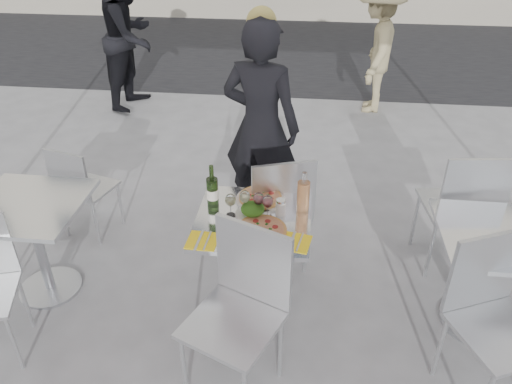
# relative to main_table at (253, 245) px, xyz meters

# --- Properties ---
(ground) EXTENTS (80.00, 80.00, 0.00)m
(ground) POSITION_rel_main_table_xyz_m (0.00, 0.00, -0.54)
(ground) COLOR slate
(street_asphalt) EXTENTS (24.00, 5.00, 0.00)m
(street_asphalt) POSITION_rel_main_table_xyz_m (0.00, 6.50, -0.54)
(street_asphalt) COLOR black
(street_asphalt) RESTS_ON ground
(main_table) EXTENTS (0.72, 0.72, 0.75)m
(main_table) POSITION_rel_main_table_xyz_m (0.00, 0.00, 0.00)
(main_table) COLOR #B7BABF
(main_table) RESTS_ON ground
(side_table_left) EXTENTS (0.72, 0.72, 0.75)m
(side_table_left) POSITION_rel_main_table_xyz_m (-1.50, 0.00, 0.00)
(side_table_left) COLOR #B7BABF
(side_table_left) RESTS_ON ground
(side_table_right) EXTENTS (0.72, 0.72, 0.75)m
(side_table_right) POSITION_rel_main_table_xyz_m (1.50, 0.00, 0.00)
(side_table_right) COLOR #B7BABF
(side_table_right) RESTS_ON ground
(chair_far) EXTENTS (0.57, 0.58, 0.98)m
(chair_far) POSITION_rel_main_table_xyz_m (0.13, 0.43, 0.04)
(chair_far) COLOR silver
(chair_far) RESTS_ON ground
(chair_near) EXTENTS (0.62, 0.62, 1.02)m
(chair_near) POSITION_rel_main_table_xyz_m (0.01, -0.57, 0.07)
(chair_near) COLOR silver
(chair_near) RESTS_ON ground
(side_chair_lfar) EXTENTS (0.47, 0.48, 0.83)m
(side_chair_lfar) POSITION_rel_main_table_xyz_m (-1.48, 0.67, -0.05)
(side_chair_lfar) COLOR silver
(side_chair_lfar) RESTS_ON ground
(side_chair_rfar) EXTENTS (0.52, 0.53, 1.02)m
(side_chair_rfar) POSITION_rel_main_table_xyz_m (1.44, 0.56, 0.07)
(side_chair_rfar) COLOR silver
(side_chair_rfar) RESTS_ON ground
(side_chair_rnear) EXTENTS (0.60, 0.61, 1.00)m
(side_chair_rnear) POSITION_rel_main_table_xyz_m (1.36, -0.46, 0.05)
(side_chair_rnear) COLOR silver
(side_chair_rnear) RESTS_ON ground
(woman_diner) EXTENTS (0.73, 0.57, 1.76)m
(woman_diner) POSITION_rel_main_table_xyz_m (-0.07, 1.08, 0.34)
(woman_diner) COLOR black
(woman_diner) RESTS_ON ground
(pedestrian_a) EXTENTS (0.82, 0.97, 1.80)m
(pedestrian_a) POSITION_rel_main_table_xyz_m (-1.98, 3.56, 0.36)
(pedestrian_a) COLOR black
(pedestrian_a) RESTS_ON ground
(pedestrian_b) EXTENTS (0.72, 1.09, 1.58)m
(pedestrian_b) POSITION_rel_main_table_xyz_m (1.09, 3.74, 0.25)
(pedestrian_b) COLOR tan
(pedestrian_b) RESTS_ON ground
(pizza_near) EXTENTS (0.31, 0.31, 0.02)m
(pizza_near) POSITION_rel_main_table_xyz_m (0.06, -0.13, 0.22)
(pizza_near) COLOR tan
(pizza_near) RESTS_ON main_table
(pizza_far) EXTENTS (0.32, 0.32, 0.03)m
(pizza_far) POSITION_rel_main_table_xyz_m (0.02, 0.21, 0.23)
(pizza_far) COLOR white
(pizza_far) RESTS_ON main_table
(salad_plate) EXTENTS (0.22, 0.22, 0.09)m
(salad_plate) POSITION_rel_main_table_xyz_m (-0.01, 0.04, 0.25)
(salad_plate) COLOR white
(salad_plate) RESTS_ON main_table
(wine_bottle) EXTENTS (0.07, 0.08, 0.29)m
(wine_bottle) POSITION_rel_main_table_xyz_m (-0.28, 0.11, 0.32)
(wine_bottle) COLOR #2C4A1B
(wine_bottle) RESTS_ON main_table
(carafe) EXTENTS (0.08, 0.08, 0.29)m
(carafe) POSITION_rel_main_table_xyz_m (0.30, 0.10, 0.33)
(carafe) COLOR tan
(carafe) RESTS_ON main_table
(sugar_shaker) EXTENTS (0.06, 0.06, 0.11)m
(sugar_shaker) POSITION_rel_main_table_xyz_m (0.17, 0.06, 0.26)
(sugar_shaker) COLOR white
(sugar_shaker) RESTS_ON main_table
(wineglass_white_a) EXTENTS (0.07, 0.07, 0.16)m
(wineglass_white_a) POSITION_rel_main_table_xyz_m (-0.14, 0.02, 0.32)
(wineglass_white_a) COLOR white
(wineglass_white_a) RESTS_ON main_table
(wineglass_white_b) EXTENTS (0.07, 0.07, 0.16)m
(wineglass_white_b) POSITION_rel_main_table_xyz_m (-0.06, 0.06, 0.32)
(wineglass_white_b) COLOR white
(wineglass_white_b) RESTS_ON main_table
(wineglass_red_a) EXTENTS (0.07, 0.07, 0.16)m
(wineglass_red_a) POSITION_rel_main_table_xyz_m (0.03, 0.05, 0.32)
(wineglass_red_a) COLOR white
(wineglass_red_a) RESTS_ON main_table
(wineglass_red_b) EXTENTS (0.07, 0.07, 0.16)m
(wineglass_red_b) POSITION_rel_main_table_xyz_m (0.09, 0.02, 0.32)
(wineglass_red_b) COLOR white
(wineglass_red_b) RESTS_ON main_table
(napkin_left) EXTENTS (0.19, 0.20, 0.01)m
(napkin_left) POSITION_rel_main_table_xyz_m (-0.27, -0.27, 0.21)
(napkin_left) COLOR yellow
(napkin_left) RESTS_ON main_table
(napkin_right) EXTENTS (0.21, 0.21, 0.01)m
(napkin_right) POSITION_rel_main_table_xyz_m (0.27, -0.22, 0.21)
(napkin_right) COLOR yellow
(napkin_right) RESTS_ON main_table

